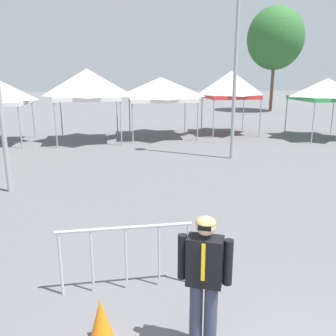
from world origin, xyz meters
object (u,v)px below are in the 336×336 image
at_px(light_pole_opposite_side, 238,9).
at_px(crowd_barrier_by_lift, 126,245).
at_px(person_foreground, 204,275).
at_px(canopy_tent_left_of_center, 161,89).
at_px(canopy_tent_right_of_center, 327,89).
at_px(traffic_cone_lot_center, 101,319).
at_px(canopy_tent_behind_left, 87,84).
at_px(canopy_tent_far_right, 231,85).
at_px(tree_behind_tents_center, 275,38).

height_order(light_pole_opposite_side, crowd_barrier_by_lift, light_pole_opposite_side).
bearing_deg(person_foreground, light_pole_opposite_side, 70.51).
xyz_separation_m(canopy_tent_left_of_center, canopy_tent_right_of_center, (8.49, -1.68, 0.01)).
height_order(crowd_barrier_by_lift, traffic_cone_lot_center, crowd_barrier_by_lift).
distance_m(person_foreground, light_pole_opposite_side, 11.65).
distance_m(canopy_tent_right_of_center, crowd_barrier_by_lift, 16.64).
xyz_separation_m(canopy_tent_behind_left, traffic_cone_lot_center, (1.16, -14.45, -2.56)).
height_order(person_foreground, traffic_cone_lot_center, person_foreground).
bearing_deg(canopy_tent_far_right, tree_behind_tents_center, 57.20).
bearing_deg(tree_behind_tents_center, light_pole_opposite_side, -117.65).
bearing_deg(canopy_tent_behind_left, person_foreground, -80.73).
relative_size(tree_behind_tents_center, crowd_barrier_by_lift, 4.33).
height_order(canopy_tent_far_right, light_pole_opposite_side, light_pole_opposite_side).
xyz_separation_m(canopy_tent_behind_left, tree_behind_tents_center, (15.40, 13.24, 3.53)).
bearing_deg(tree_behind_tents_center, crowd_barrier_by_lift, -117.56).
relative_size(light_pole_opposite_side, crowd_barrier_by_lift, 4.83).
height_order(canopy_tent_behind_left, canopy_tent_right_of_center, canopy_tent_behind_left).
bearing_deg(canopy_tent_left_of_center, person_foreground, -94.93).
xyz_separation_m(canopy_tent_left_of_center, canopy_tent_far_right, (4.01, 0.52, 0.20)).
xyz_separation_m(canopy_tent_left_of_center, crowd_barrier_by_lift, (-2.26, -14.26, -1.80)).
bearing_deg(traffic_cone_lot_center, canopy_tent_behind_left, 94.59).
height_order(canopy_tent_far_right, traffic_cone_lot_center, canopy_tent_far_right).
bearing_deg(traffic_cone_lot_center, canopy_tent_far_right, 67.37).
bearing_deg(canopy_tent_behind_left, light_pole_opposite_side, -38.23).
relative_size(canopy_tent_behind_left, person_foreground, 2.02).
bearing_deg(canopy_tent_right_of_center, tree_behind_tents_center, 77.39).
relative_size(canopy_tent_left_of_center, light_pole_opposite_side, 0.34).
height_order(canopy_tent_behind_left, crowd_barrier_by_lift, canopy_tent_behind_left).
bearing_deg(traffic_cone_lot_center, person_foreground, -15.42).
xyz_separation_m(canopy_tent_far_right, person_foreground, (-5.36, -16.22, -1.72)).
bearing_deg(person_foreground, canopy_tent_far_right, 71.71).
relative_size(canopy_tent_left_of_center, crowd_barrier_by_lift, 1.66).
distance_m(canopy_tent_behind_left, traffic_cone_lot_center, 14.72).
height_order(canopy_tent_left_of_center, light_pole_opposite_side, light_pole_opposite_side).
relative_size(canopy_tent_right_of_center, tree_behind_tents_center, 0.34).
bearing_deg(light_pole_opposite_side, canopy_tent_left_of_center, 111.52).
relative_size(canopy_tent_far_right, tree_behind_tents_center, 0.38).
distance_m(crowd_barrier_by_lift, traffic_cone_lot_center, 1.24).
distance_m(canopy_tent_far_right, light_pole_opposite_side, 7.02).
relative_size(canopy_tent_left_of_center, canopy_tent_far_right, 1.00).
bearing_deg(tree_behind_tents_center, person_foreground, -114.84).
bearing_deg(canopy_tent_far_right, traffic_cone_lot_center, -112.63).
height_order(canopy_tent_left_of_center, person_foreground, canopy_tent_left_of_center).
bearing_deg(canopy_tent_behind_left, canopy_tent_right_of_center, -3.65).
xyz_separation_m(person_foreground, light_pole_opposite_side, (3.57, 10.08, 4.62)).
xyz_separation_m(canopy_tent_left_of_center, traffic_cone_lot_center, (-2.61, -15.35, -2.27)).
distance_m(canopy_tent_behind_left, tree_behind_tents_center, 20.61).
height_order(canopy_tent_right_of_center, person_foreground, canopy_tent_right_of_center).
bearing_deg(canopy_tent_left_of_center, traffic_cone_lot_center, -99.65).
relative_size(person_foreground, light_pole_opposite_side, 0.18).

